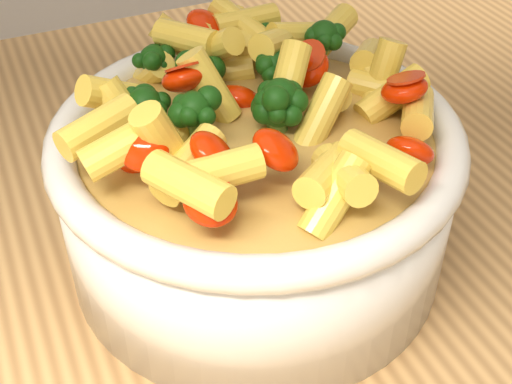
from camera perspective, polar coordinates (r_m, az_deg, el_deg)
name	(u,v)px	position (r m, az deg, el deg)	size (l,w,h in m)	color
table	(374,316)	(0.59, 9.45, -9.75)	(1.20, 0.80, 0.90)	tan
serving_bowl	(256,190)	(0.45, 0.00, 0.13)	(0.25, 0.25, 0.11)	silver
pasta_salad	(256,100)	(0.41, 0.00, 7.36)	(0.20, 0.20, 0.04)	#FFD150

